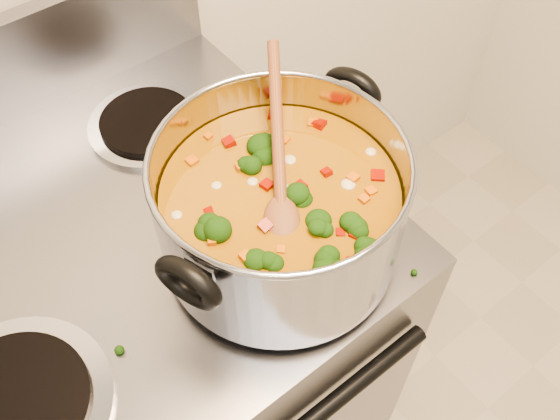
% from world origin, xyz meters
% --- Properties ---
extents(electric_range, '(0.73, 0.66, 1.08)m').
position_xyz_m(electric_range, '(0.07, 1.16, 0.47)').
color(electric_range, gray).
rests_on(electric_range, ground).
extents(stockpot, '(0.36, 0.30, 0.18)m').
position_xyz_m(stockpot, '(0.26, 1.00, 1.01)').
color(stockpot, '#A4A4AC').
rests_on(stockpot, electric_range).
extents(wooden_spoon, '(0.18, 0.23, 0.09)m').
position_xyz_m(wooden_spoon, '(0.26, 1.01, 1.06)').
color(wooden_spoon, brown).
rests_on(wooden_spoon, stockpot).
extents(cooktop_crumbs, '(0.40, 0.39, 0.01)m').
position_xyz_m(cooktop_crumbs, '(0.21, 1.06, 0.92)').
color(cooktop_crumbs, black).
rests_on(cooktop_crumbs, electric_range).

